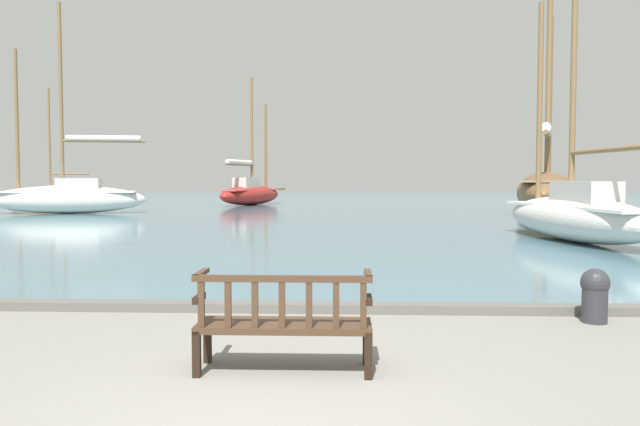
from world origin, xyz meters
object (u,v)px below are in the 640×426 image
at_px(sailboat_mid_port, 574,213).
at_px(sailboat_distant_harbor, 53,197).
at_px(sailboat_far_port, 250,192).
at_px(mooring_bollard, 595,293).
at_px(park_bench, 284,321).
at_px(sailboat_mid_starboard, 547,189).
at_px(sailboat_nearest_port, 68,195).

distance_m(sailboat_mid_port, sailboat_distant_harbor, 35.39).
height_order(sailboat_far_port, mooring_bollard, sailboat_far_port).
xyz_separation_m(park_bench, sailboat_mid_starboard, (10.72, 26.47, 0.85)).
relative_size(sailboat_mid_starboard, sailboat_distant_harbor, 1.68).
height_order(park_bench, sailboat_nearest_port, sailboat_nearest_port).
distance_m(sailboat_far_port, mooring_bollard, 35.45).
bearing_deg(sailboat_nearest_port, sailboat_mid_port, -33.42).
xyz_separation_m(sailboat_mid_starboard, sailboat_distant_harbor, (-29.97, 9.22, -0.68)).
relative_size(park_bench, mooring_bollard, 2.38).
bearing_deg(sailboat_far_port, park_bench, -80.71).
bearing_deg(sailboat_distant_harbor, mooring_bollard, -55.69).
distance_m(sailboat_far_port, sailboat_distant_harbor, 13.34).
height_order(sailboat_nearest_port, sailboat_distant_harbor, sailboat_nearest_port).
xyz_separation_m(park_bench, sailboat_far_port, (-5.93, 36.26, 0.46)).
distance_m(sailboat_mid_starboard, sailboat_distant_harbor, 31.37).
bearing_deg(sailboat_far_port, sailboat_mid_starboard, -30.46).
xyz_separation_m(sailboat_nearest_port, sailboat_far_port, (7.54, 11.07, -0.06)).
distance_m(park_bench, sailboat_far_port, 36.74).
relative_size(sailboat_far_port, mooring_bollard, 13.01).
bearing_deg(sailboat_mid_port, sailboat_far_port, 117.56).
height_order(sailboat_mid_starboard, mooring_bollard, sailboat_mid_starboard).
height_order(sailboat_nearest_port, sailboat_mid_port, sailboat_nearest_port).
bearing_deg(sailboat_mid_port, park_bench, -120.14).
distance_m(sailboat_mid_starboard, mooring_bollard, 25.36).
relative_size(sailboat_mid_starboard, mooring_bollard, 19.67).
distance_m(sailboat_nearest_port, sailboat_distant_harbor, 11.99).
height_order(park_bench, sailboat_mid_starboard, sailboat_mid_starboard).
bearing_deg(sailboat_nearest_port, sailboat_mid_starboard, 3.03).
xyz_separation_m(sailboat_far_port, sailboat_distant_harbor, (-13.32, -0.58, -0.29)).
distance_m(sailboat_far_port, sailboat_mid_starboard, 19.32).
bearing_deg(sailboat_far_port, mooring_bollard, -74.33).
distance_m(park_bench, mooring_bollard, 4.22).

